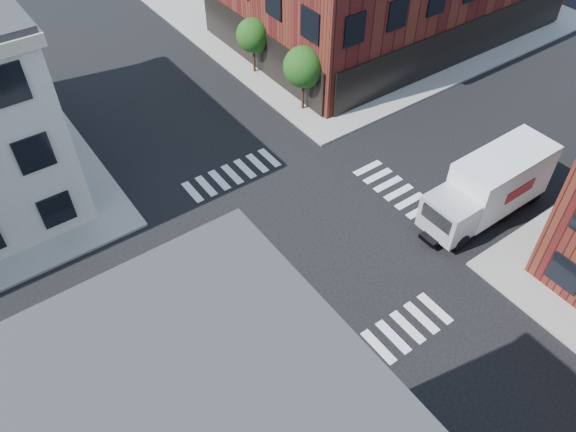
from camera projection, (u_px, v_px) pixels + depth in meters
The scene contains 7 objects.
ground at pixel (302, 244), 29.60m from camera, with size 120.00×120.00×0.00m, color black.
sidewalk_ne at pixel (350, 3), 50.34m from camera, with size 30.00×30.00×0.15m, color gray.
tree_near at pixel (304, 68), 36.25m from camera, with size 2.69×2.69×4.49m.
tree_far at pixel (254, 37), 39.92m from camera, with size 2.43×2.43×4.07m.
signal_pole at pixel (265, 378), 20.95m from camera, with size 1.29×1.24×4.60m.
box_truck at pixel (491, 186), 29.98m from camera, with size 8.26×2.64×3.72m.
traffic_cone at pixel (254, 332), 25.38m from camera, with size 0.46×0.46×0.65m.
Camera 1 is at (-12.21, -15.80, 21.92)m, focal length 35.00 mm.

